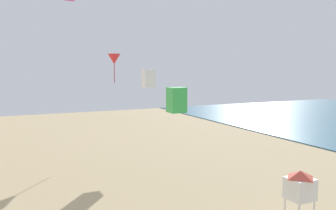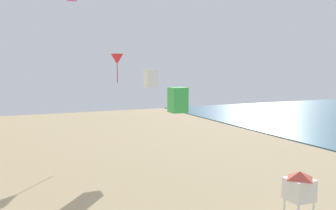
{
  "view_description": "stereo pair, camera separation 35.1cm",
  "coord_description": "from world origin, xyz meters",
  "px_view_note": "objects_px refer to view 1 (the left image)",
  "views": [
    {
      "loc": [
        -1.19,
        0.98,
        7.31
      ],
      "look_at": [
        7.36,
        19.15,
        5.21
      ],
      "focal_mm": 39.59,
      "sensor_mm": 36.0,
      "label": 1
    },
    {
      "loc": [
        -0.87,
        0.83,
        7.31
      ],
      "look_at": [
        7.36,
        19.15,
        5.21
      ],
      "focal_mm": 39.59,
      "sensor_mm": 36.0,
      "label": 2
    }
  ],
  "objects_px": {
    "kite_green_box": "(177,100)",
    "kite_white_box": "(148,78)",
    "lifeguard_stand": "(300,186)",
    "kite_red_delta": "(114,59)"
  },
  "relations": [
    {
      "from": "kite_green_box",
      "to": "kite_red_delta",
      "type": "bearing_deg",
      "value": 94.57
    },
    {
      "from": "kite_red_delta",
      "to": "lifeguard_stand",
      "type": "bearing_deg",
      "value": -84.29
    },
    {
      "from": "kite_red_delta",
      "to": "kite_green_box",
      "type": "height_order",
      "value": "kite_red_delta"
    },
    {
      "from": "kite_green_box",
      "to": "kite_white_box",
      "type": "bearing_deg",
      "value": 84.94
    },
    {
      "from": "kite_red_delta",
      "to": "kite_green_box",
      "type": "relative_size",
      "value": 1.58
    },
    {
      "from": "kite_green_box",
      "to": "kite_white_box",
      "type": "distance_m",
      "value": 6.66
    },
    {
      "from": "kite_red_delta",
      "to": "kite_white_box",
      "type": "distance_m",
      "value": 5.39
    },
    {
      "from": "kite_white_box",
      "to": "lifeguard_stand",
      "type": "bearing_deg",
      "value": -87.68
    },
    {
      "from": "kite_red_delta",
      "to": "kite_green_box",
      "type": "xyz_separation_m",
      "value": [
        0.91,
        -11.41,
        -2.98
      ]
    },
    {
      "from": "lifeguard_stand",
      "to": "kite_green_box",
      "type": "bearing_deg",
      "value": 92.24
    }
  ]
}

